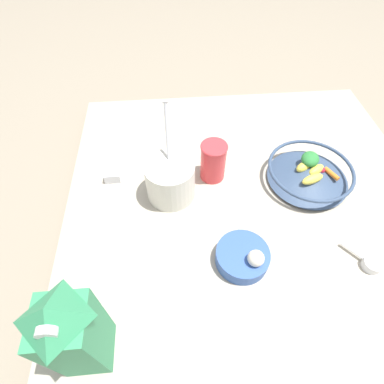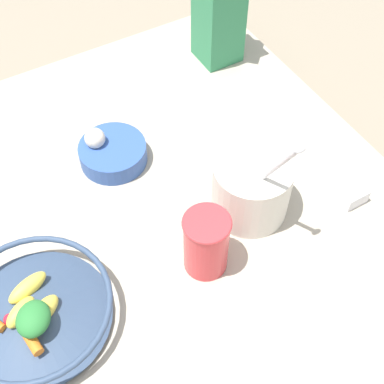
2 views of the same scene
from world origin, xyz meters
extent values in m
plane|color=gray|center=(0.00, 0.00, 0.00)|extent=(6.00, 6.00, 0.00)
cube|color=#B2A893|center=(0.00, 0.00, 0.02)|extent=(1.04, 1.04, 0.05)
cylinder|color=#384C6B|center=(0.18, 0.06, 0.05)|extent=(0.13, 0.13, 0.01)
cone|color=#384C6B|center=(0.18, 0.06, 0.08)|extent=(0.24, 0.24, 0.04)
torus|color=#384C6B|center=(0.18, 0.06, 0.10)|extent=(0.25, 0.25, 0.01)
ellipsoid|color=#EFD64C|center=(0.20, 0.06, 0.10)|extent=(0.06, 0.05, 0.03)
ellipsoid|color=#EFD64C|center=(0.17, 0.08, 0.10)|extent=(0.06, 0.05, 0.03)
ellipsoid|color=#EFD64C|center=(0.18, 0.03, 0.10)|extent=(0.07, 0.05, 0.03)
cylinder|color=orange|center=(0.20, 0.11, 0.09)|extent=(0.02, 0.05, 0.02)
cylinder|color=orange|center=(0.18, 0.07, 0.09)|extent=(0.03, 0.05, 0.01)
sphere|color=red|center=(0.19, 0.06, 0.09)|extent=(0.02, 0.02, 0.02)
sphere|color=red|center=(0.19, 0.09, 0.09)|extent=(0.01, 0.01, 0.01)
sphere|color=red|center=(0.22, 0.06, 0.09)|extent=(0.02, 0.02, 0.02)
ellipsoid|color=#2D7F38|center=(0.19, 0.09, 0.11)|extent=(0.07, 0.08, 0.03)
cube|color=#338C59|center=(-0.40, -0.35, 0.16)|extent=(0.09, 0.09, 0.21)
cylinder|color=silver|center=(-0.22, 0.05, 0.11)|extent=(0.14, 0.14, 0.11)
cylinder|color=white|center=(-0.22, 0.05, 0.15)|extent=(0.13, 0.13, 0.02)
cylinder|color=silver|center=(-0.22, 0.09, 0.21)|extent=(0.01, 0.10, 0.19)
ellipsoid|color=silver|center=(-0.22, 0.14, 0.30)|extent=(0.02, 0.01, 0.01)
cylinder|color=#DB383D|center=(-0.10, 0.10, 0.11)|extent=(0.07, 0.07, 0.12)
torus|color=#DB383D|center=(-0.10, 0.10, 0.17)|extent=(0.08, 0.08, 0.01)
cube|color=silver|center=(-0.39, 0.12, 0.06)|extent=(0.05, 0.05, 0.03)
cube|color=brown|center=(-0.39, 0.12, 0.06)|extent=(0.04, 0.04, 0.02)
cylinder|color=#3356A3|center=(-0.06, -0.18, 0.07)|extent=(0.13, 0.13, 0.04)
sphere|color=silver|center=(-0.04, -0.20, 0.10)|extent=(0.04, 0.04, 0.04)
camera|label=1|loc=(-0.21, -0.50, 0.73)|focal=28.00mm
camera|label=2|loc=(0.15, 0.49, 0.84)|focal=50.00mm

